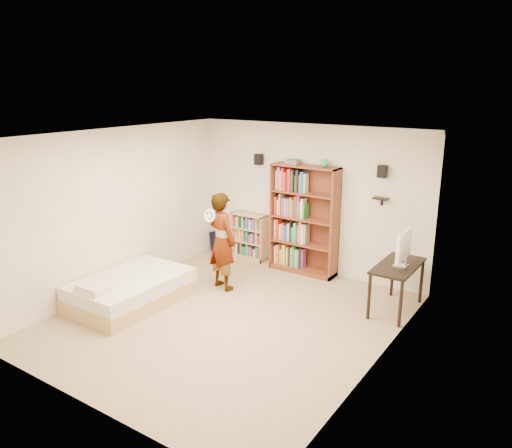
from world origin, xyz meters
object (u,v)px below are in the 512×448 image
(low_bookshelf, at_px, (249,237))
(computer_desk, at_px, (396,288))
(daybed, at_px, (131,287))
(tall_bookshelf, at_px, (304,220))
(person, at_px, (222,241))

(low_bookshelf, bearing_deg, computer_desk, -12.27)
(computer_desk, height_order, daybed, computer_desk)
(daybed, bearing_deg, computer_desk, 29.98)
(low_bookshelf, distance_m, daybed, 2.80)
(tall_bookshelf, distance_m, computer_desk, 2.16)
(tall_bookshelf, xyz_separation_m, person, (-0.78, -1.41, -0.16))
(computer_desk, height_order, person, person)
(tall_bookshelf, relative_size, low_bookshelf, 2.17)
(low_bookshelf, bearing_deg, person, -72.75)
(tall_bookshelf, bearing_deg, person, -118.93)
(computer_desk, xyz_separation_m, daybed, (-3.58, -2.07, -0.10))
(daybed, relative_size, person, 1.11)
(low_bookshelf, bearing_deg, daybed, -97.87)
(tall_bookshelf, height_order, computer_desk, tall_bookshelf)
(low_bookshelf, xyz_separation_m, daybed, (-0.38, -2.76, -0.18))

